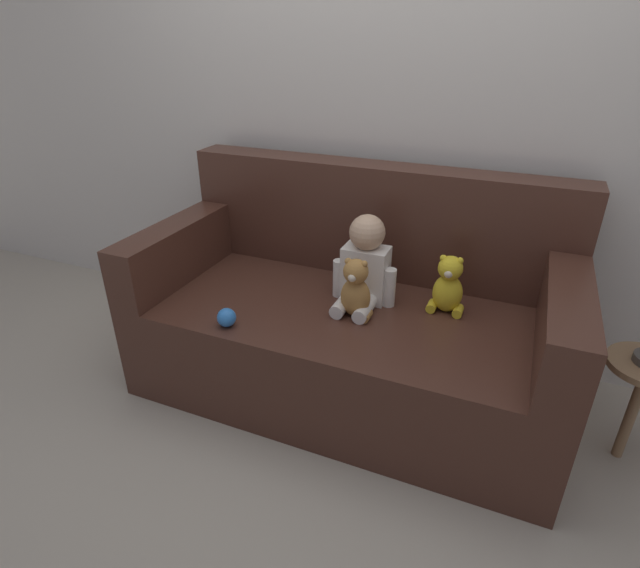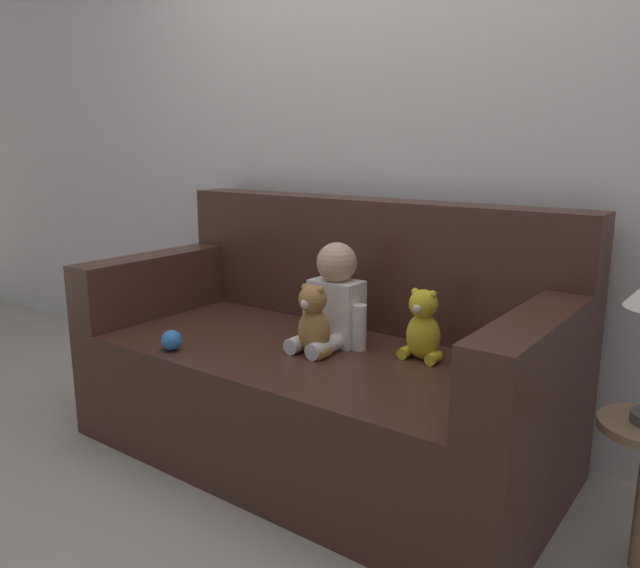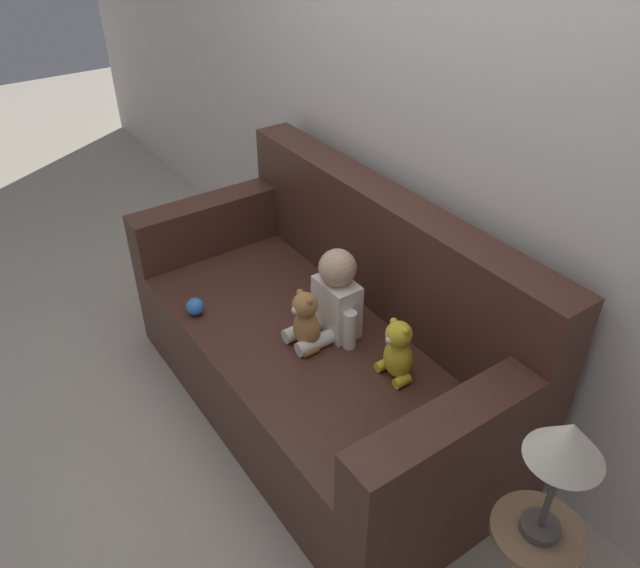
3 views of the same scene
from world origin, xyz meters
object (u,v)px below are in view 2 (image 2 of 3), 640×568
at_px(person_baby, 334,301).
at_px(toy_ball, 172,340).
at_px(teddy_bear_brown, 313,322).
at_px(couch, 324,368).
at_px(plush_toy_side, 423,327).

distance_m(person_baby, toy_ball, 0.63).
bearing_deg(teddy_bear_brown, person_baby, 93.95).
bearing_deg(teddy_bear_brown, toy_ball, -148.12).
height_order(couch, plush_toy_side, couch).
bearing_deg(plush_toy_side, teddy_bear_brown, -151.61).
bearing_deg(person_baby, plush_toy_side, 6.95).
bearing_deg(person_baby, teddy_bear_brown, -86.05).
relative_size(person_baby, toy_ball, 5.05).
bearing_deg(person_baby, couch, 172.56).
relative_size(couch, plush_toy_side, 7.19).
relative_size(teddy_bear_brown, plush_toy_side, 1.01).
xyz_separation_m(couch, toy_ball, (-0.39, -0.43, 0.16)).
height_order(couch, toy_ball, couch).
distance_m(plush_toy_side, toy_ball, 0.93).
relative_size(person_baby, teddy_bear_brown, 1.50).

